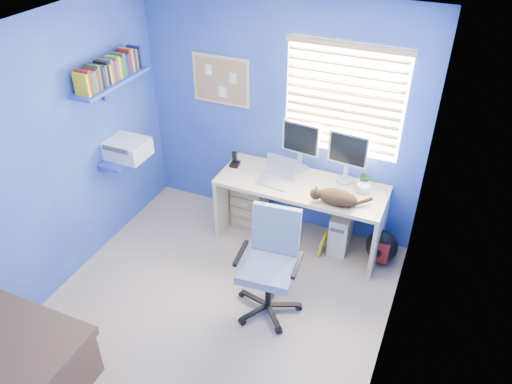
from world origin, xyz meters
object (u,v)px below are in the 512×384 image
at_px(cat, 337,197).
at_px(office_chair, 270,276).
at_px(desk, 300,213).
at_px(tower_pc, 342,228).
at_px(laptop, 275,173).

height_order(cat, office_chair, office_chair).
bearing_deg(desk, office_chair, -86.19).
bearing_deg(tower_pc, cat, -95.93).
bearing_deg(laptop, cat, -2.88).
xyz_separation_m(desk, tower_pc, (0.43, 0.11, -0.14)).
bearing_deg(cat, laptop, 158.25).
bearing_deg(office_chair, desk, 93.81).
xyz_separation_m(tower_pc, office_chair, (-0.37, -1.10, 0.15)).
distance_m(desk, tower_pc, 0.47).
bearing_deg(laptop, desk, 24.16).
bearing_deg(tower_pc, office_chair, -110.93).
height_order(desk, laptop, laptop).
distance_m(laptop, tower_pc, 0.95).
bearing_deg(desk, cat, -24.48).
relative_size(desk, cat, 4.41).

